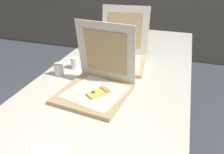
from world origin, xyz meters
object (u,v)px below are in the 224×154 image
(pizza_box_front, at_px, (97,84))
(table, at_px, (117,80))
(pizza_box_middle, at_px, (120,56))
(cup_white_near_center, at_px, (59,69))
(cup_white_mid, at_px, (75,63))
(cup_white_far, at_px, (101,45))

(pizza_box_front, bearing_deg, table, 87.92)
(pizza_box_middle, distance_m, cup_white_near_center, 0.43)
(pizza_box_front, height_order, cup_white_near_center, pizza_box_front)
(pizza_box_middle, xyz_separation_m, cup_white_near_center, (-0.31, -0.30, -0.02))
(pizza_box_middle, height_order, cup_white_near_center, pizza_box_middle)
(pizza_box_middle, bearing_deg, pizza_box_front, -96.35)
(pizza_box_front, distance_m, cup_white_mid, 0.35)
(table, height_order, pizza_box_middle, pizza_box_middle)
(cup_white_far, distance_m, cup_white_near_center, 0.50)
(cup_white_near_center, bearing_deg, cup_white_far, 79.06)
(cup_white_mid, bearing_deg, cup_white_far, 83.58)
(table, distance_m, cup_white_far, 0.45)
(table, bearing_deg, cup_white_far, 123.66)
(table, height_order, cup_white_mid, cup_white_mid)
(pizza_box_front, xyz_separation_m, pizza_box_middle, (0.01, 0.43, -0.00))
(pizza_box_front, xyz_separation_m, cup_white_mid, (-0.25, 0.25, -0.02))
(table, xyz_separation_m, cup_white_near_center, (-0.34, -0.12, 0.09))
(pizza_box_front, distance_m, cup_white_far, 0.65)
(pizza_box_front, xyz_separation_m, cup_white_near_center, (-0.30, 0.13, -0.02))
(pizza_box_middle, bearing_deg, table, -86.08)
(pizza_box_front, distance_m, pizza_box_middle, 0.43)
(table, height_order, pizza_box_front, pizza_box_front)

